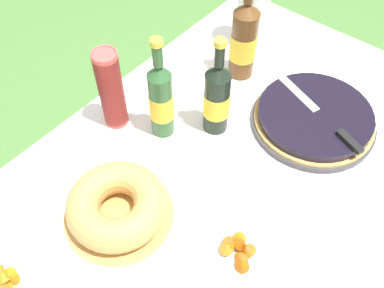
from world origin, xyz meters
name	(u,v)px	position (x,y,z in m)	size (l,w,h in m)	color
ground_plane	(218,277)	(0.00, 0.00, 0.00)	(16.00, 16.00, 0.00)	#4C7A38
garden_table	(228,192)	(0.00, 0.00, 0.65)	(1.59, 1.04, 0.72)	#A87A47
tablecloth	(229,181)	(0.00, 0.00, 0.71)	(1.60, 1.05, 0.10)	white
berry_tart	(314,118)	(0.32, -0.08, 0.75)	(0.38, 0.38, 0.06)	#38383D
serving_knife	(323,117)	(0.31, -0.11, 0.79)	(0.15, 0.36, 0.01)	silver
bundt_cake	(117,206)	(-0.28, 0.16, 0.77)	(0.29, 0.29, 0.09)	tan
cup_stack	(111,90)	(-0.05, 0.40, 0.86)	(0.07, 0.07, 0.27)	#E04C47
cider_bottle_green	(161,100)	(0.02, 0.26, 0.85)	(0.07, 0.07, 0.34)	#2D562D
cider_bottle_amber	(244,41)	(0.38, 0.23, 0.86)	(0.09, 0.09, 0.35)	brown
juice_bottle_red	(217,98)	(0.13, 0.15, 0.85)	(0.08, 0.08, 0.32)	black
snack_plate_left	(237,253)	(-0.17, -0.15, 0.74)	(0.20, 0.20, 0.05)	white
snack_plate_right	(11,284)	(-0.57, 0.21, 0.74)	(0.22, 0.22, 0.06)	white
paper_towel_roll	(253,9)	(0.54, 0.30, 0.86)	(0.11, 0.11, 0.27)	white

